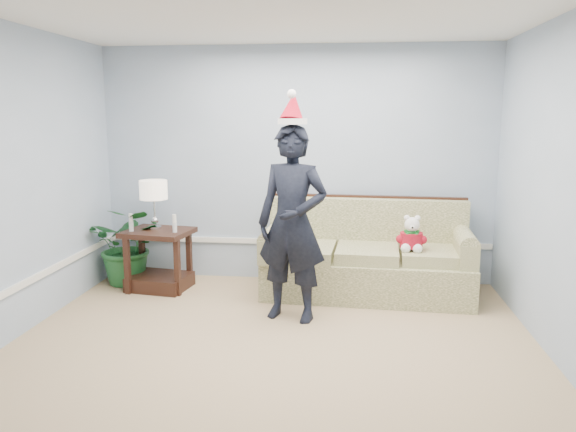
% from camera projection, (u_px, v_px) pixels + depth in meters
% --- Properties ---
extents(room_shell, '(4.54, 5.04, 2.74)m').
position_uv_depth(room_shell, '(262.00, 196.00, 4.01)').
color(room_shell, tan).
rests_on(room_shell, ground).
extents(wainscot_trim, '(4.49, 4.99, 0.06)m').
position_uv_depth(wainscot_trim, '(162.00, 269.00, 5.45)').
color(wainscot_trim, white).
rests_on(wainscot_trim, room_shell).
extents(sofa, '(2.24, 1.06, 1.03)m').
position_uv_depth(sofa, '(367.00, 260.00, 6.09)').
color(sofa, '#515C2B').
rests_on(sofa, room_shell).
extents(side_table, '(0.77, 0.68, 0.67)m').
position_uv_depth(side_table, '(159.00, 266.00, 6.26)').
color(side_table, '#361C13').
rests_on(side_table, room_shell).
extents(table_lamp, '(0.30, 0.30, 0.54)m').
position_uv_depth(table_lamp, '(154.00, 192.00, 6.18)').
color(table_lamp, silver).
rests_on(table_lamp, side_table).
extents(candle_pair, '(0.54, 0.05, 0.20)m').
position_uv_depth(candle_pair, '(153.00, 224.00, 6.08)').
color(candle_pair, silver).
rests_on(candle_pair, side_table).
extents(houseplant, '(0.83, 0.72, 0.91)m').
position_uv_depth(houseplant, '(129.00, 245.00, 6.41)').
color(houseplant, '#1E5A2A').
rests_on(houseplant, room_shell).
extents(man, '(0.76, 0.60, 1.85)m').
position_uv_depth(man, '(292.00, 224.00, 5.23)').
color(man, black).
rests_on(man, room_shell).
extents(santa_hat, '(0.32, 0.35, 0.32)m').
position_uv_depth(santa_hat, '(293.00, 109.00, 5.06)').
color(santa_hat, white).
rests_on(santa_hat, man).
extents(teddy_bear, '(0.24, 0.27, 0.38)m').
position_uv_depth(teddy_bear, '(411.00, 238.00, 5.77)').
color(teddy_bear, white).
rests_on(teddy_bear, sofa).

